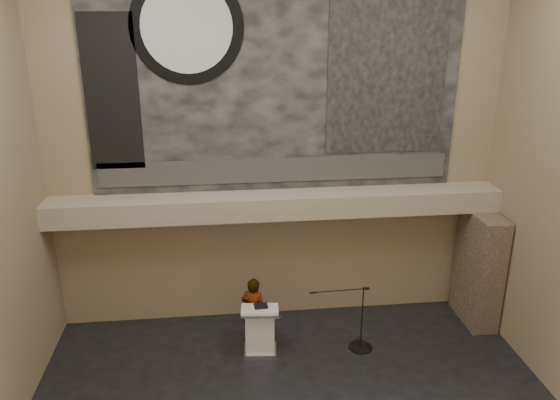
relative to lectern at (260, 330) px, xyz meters
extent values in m
cube|color=#897357|center=(0.52, 1.63, 3.70)|extent=(10.00, 0.02, 8.50)
cube|color=#897357|center=(0.52, -6.37, 3.70)|extent=(10.00, 0.02, 8.50)
cube|color=gray|center=(0.52, 1.23, 2.40)|extent=(10.00, 0.80, 0.50)
cylinder|color=#B2893D|center=(-1.08, 1.18, 2.12)|extent=(0.04, 0.04, 0.06)
cylinder|color=#B2893D|center=(2.42, 1.18, 2.12)|extent=(0.04, 0.04, 0.06)
cube|color=black|center=(0.52, 1.60, 5.15)|extent=(8.00, 0.05, 5.00)
cube|color=#2F2F2F|center=(0.52, 1.56, 3.10)|extent=(7.76, 0.02, 0.55)
cylinder|color=black|center=(-1.28, 1.56, 6.15)|extent=(2.30, 0.02, 2.30)
cylinder|color=silver|center=(-1.28, 1.54, 6.15)|extent=(1.84, 0.02, 1.84)
cube|color=black|center=(2.92, 1.56, 5.25)|extent=(2.60, 0.02, 3.60)
cube|color=black|center=(-2.88, 1.56, 4.85)|extent=(1.10, 0.02, 3.20)
cube|color=#44372A|center=(5.17, 0.78, 0.80)|extent=(0.60, 1.40, 2.70)
cube|color=silver|center=(0.00, 0.00, -0.51)|extent=(0.74, 0.58, 0.08)
cube|color=white|center=(0.00, 0.00, 0.01)|extent=(0.65, 0.47, 0.96)
cube|color=white|center=(0.00, -0.02, 0.52)|extent=(0.82, 0.61, 0.14)
cube|color=black|center=(0.03, 0.03, 0.56)|extent=(0.30, 0.25, 0.04)
cube|color=white|center=(-0.07, -0.04, 0.55)|extent=(0.21, 0.30, 0.00)
imported|color=silver|center=(-0.10, 0.42, 0.23)|extent=(0.67, 0.56, 1.57)
cylinder|color=black|center=(2.20, -0.09, -0.54)|extent=(0.52, 0.52, 0.02)
cylinder|color=black|center=(2.20, -0.09, 0.20)|extent=(0.03, 0.03, 1.50)
cylinder|color=black|center=(1.66, -0.11, 0.91)|extent=(1.21, 0.07, 0.02)
camera|label=1|loc=(-0.69, -10.03, 6.57)|focal=35.00mm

